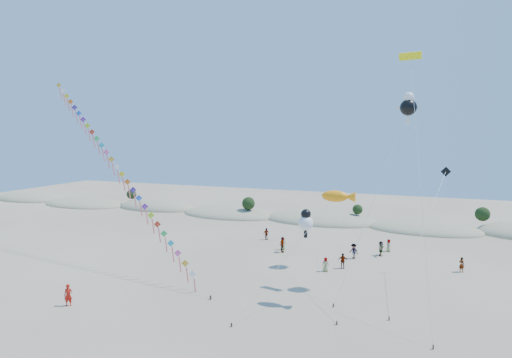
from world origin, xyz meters
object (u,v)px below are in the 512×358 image
object	(u,v)px
fish_kite	(338,197)
parafoil_kite	(411,63)
kite_train	(115,164)
flyer_foreground	(68,295)

from	to	relation	value
fish_kite	parafoil_kite	size ratio (longest dim) A/B	0.45
kite_train	fish_kite	xyz separation A→B (m)	(25.02, -3.03, -1.82)
fish_kite	parafoil_kite	xyz separation A→B (m)	(5.16, 6.46, 11.54)
fish_kite	flyer_foreground	bearing A→B (deg)	-157.65
flyer_foreground	parafoil_kite	bearing A→B (deg)	4.15
parafoil_kite	flyer_foreground	size ratio (longest dim) A/B	11.69
fish_kite	flyer_foreground	xyz separation A→B (m)	(-20.83, -8.56, -8.21)
kite_train	fish_kite	bearing A→B (deg)	-6.90
fish_kite	kite_train	bearing A→B (deg)	173.10
fish_kite	flyer_foreground	world-z (taller)	fish_kite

